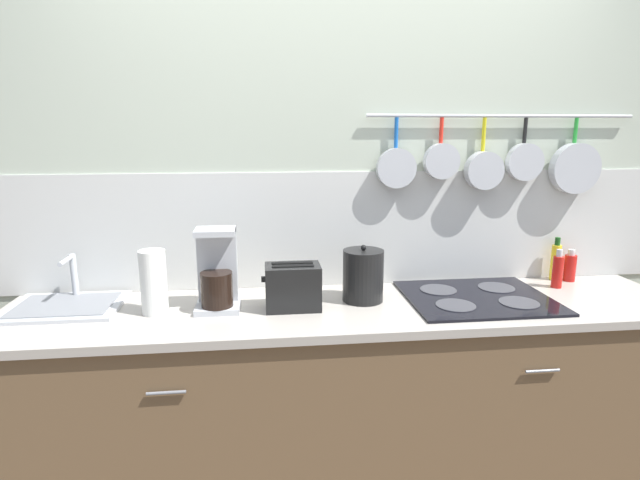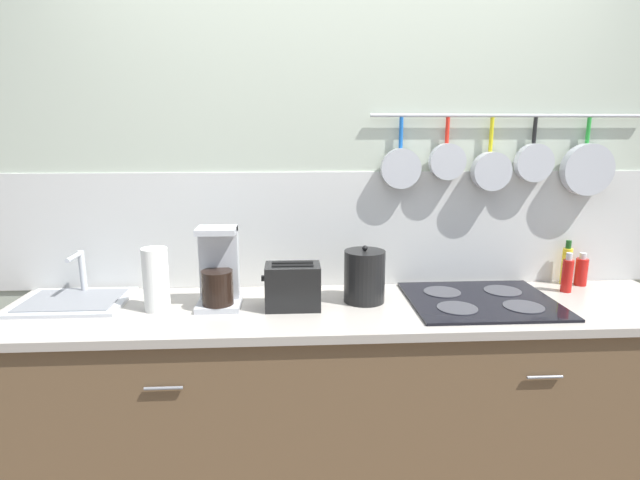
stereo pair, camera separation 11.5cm
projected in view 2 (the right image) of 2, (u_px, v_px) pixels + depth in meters
name	position (u px, v px, depth m)	size (l,w,h in m)	color
wall_back	(343.00, 209.00, 2.37)	(7.20, 0.14, 2.60)	#B2BCA8
cabinet_base	(348.00, 407.00, 2.22)	(2.88, 0.59, 0.88)	brown
countertop	(350.00, 310.00, 2.12)	(2.92, 0.61, 0.03)	#A59E93
sink_basin	(73.00, 299.00, 2.15)	(0.46, 0.35, 0.20)	#B7BABF
paper_towel_roll	(156.00, 279.00, 2.05)	(0.11, 0.11, 0.26)	white
coffee_maker	(219.00, 274.00, 2.10)	(0.18, 0.17, 0.34)	#B7BABF
toaster	(293.00, 286.00, 2.08)	(0.24, 0.15, 0.19)	black
kettle	(364.00, 276.00, 2.16)	(0.18, 0.18, 0.25)	black
cooktop	(481.00, 300.00, 2.17)	(0.62, 0.53, 0.01)	black
bottle_sesame_oil	(567.00, 275.00, 2.29)	(0.05, 0.05, 0.18)	red
bottle_dish_soap	(566.00, 265.00, 2.41)	(0.05, 0.05, 0.22)	yellow
bottle_olive_oil	(581.00, 271.00, 2.39)	(0.06, 0.06, 0.16)	red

